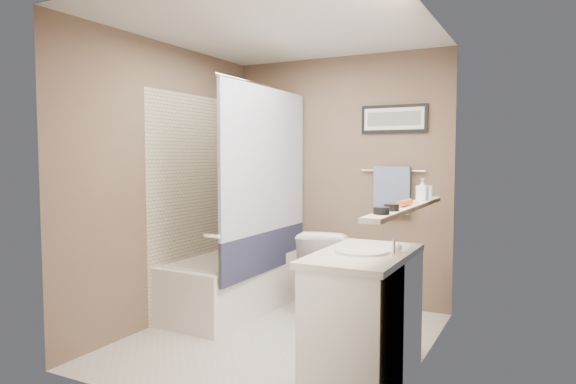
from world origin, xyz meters
The scene contains 33 objects.
ground centered at (0.00, 0.00, 0.00)m, with size 2.50×2.50×0.00m, color beige.
ceiling centered at (0.00, 0.00, 2.38)m, with size 2.20×2.50×0.04m, color silver.
wall_back centered at (0.00, 1.23, 1.20)m, with size 2.20×0.04×2.40m, color brown.
wall_front centered at (0.00, -1.23, 1.20)m, with size 2.20×0.04×2.40m, color brown.
wall_left centered at (-1.08, 0.00, 1.20)m, with size 0.04×2.50×2.40m, color brown.
wall_right centered at (1.08, 0.00, 1.20)m, with size 0.04×2.50×2.40m, color brown.
tile_surround centered at (-1.09, 0.50, 1.00)m, with size 0.02×1.55×2.00m, color beige.
curtain_rod centered at (-0.40, 0.50, 2.05)m, with size 0.02×0.02×1.55m, color silver.
curtain_upper centered at (-0.40, 0.50, 1.40)m, with size 0.03×1.45×1.28m, color white.
curtain_lower centered at (-0.40, 0.50, 0.58)m, with size 0.03×1.45×0.36m, color #282C4B.
mirror centered at (1.09, -0.15, 1.62)m, with size 0.02×1.60×1.00m, color silver.
shelf centered at (1.04, -0.15, 1.10)m, with size 0.12×1.60×0.03m, color silver.
towel_bar centered at (0.55, 1.22, 1.30)m, with size 0.02×0.02×0.60m, color silver.
towel centered at (0.55, 1.20, 1.12)m, with size 0.34×0.05×0.44m, color #92ABD5.
art_frame centered at (0.55, 1.23, 1.78)m, with size 0.62×0.03×0.26m, color black.
art_mat centered at (0.55, 1.22, 1.78)m, with size 0.56×0.00×0.20m, color white.
art_image centered at (0.55, 1.22, 1.78)m, with size 0.50×0.00×0.13m, color #595959.
door centered at (0.55, -1.24, 1.00)m, with size 0.80×0.02×2.00m, color silver.
door_handle centered at (0.22, -1.19, 1.00)m, with size 0.02×0.02×0.10m, color silver.
bathtub centered at (-0.75, 0.50, 0.25)m, with size 0.70×1.50×0.50m, color white.
tub_rim centered at (-0.75, 0.50, 0.50)m, with size 0.56×1.36×0.02m, color silver.
toilet centered at (0.08, 0.83, 0.39)m, with size 0.43×0.76×0.78m, color white.
vanity centered at (0.85, -0.46, 0.40)m, with size 0.50×0.90×0.80m, color white.
countertop centered at (0.84, -0.46, 0.82)m, with size 0.54×0.96×0.04m, color beige.
sink_basin centered at (0.83, -0.46, 0.85)m, with size 0.34×0.34×0.01m, color silver.
faucet_spout centered at (1.03, -0.46, 0.89)m, with size 0.02×0.02×0.10m, color silver.
faucet_knob centered at (1.03, -0.36, 0.87)m, with size 0.05×0.05×0.05m, color white.
candle_bowl_near centered at (1.04, -0.74, 1.14)m, with size 0.09×0.09×0.04m, color black.
candle_bowl_far centered at (1.04, -0.54, 1.14)m, with size 0.09×0.09×0.04m, color black.
hair_brush_front centered at (1.04, -0.22, 1.14)m, with size 0.04×0.04×0.22m, color #CA4F1C.
pink_comb centered at (1.04, -0.02, 1.12)m, with size 0.03×0.16×0.01m, color pink.
glass_jar centered at (1.04, 0.42, 1.17)m, with size 0.08×0.08×0.10m, color white.
soap_bottle centered at (1.04, 0.27, 1.19)m, with size 0.07×0.07×0.16m, color #999999.
Camera 1 is at (1.86, -3.47, 1.43)m, focal length 32.00 mm.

